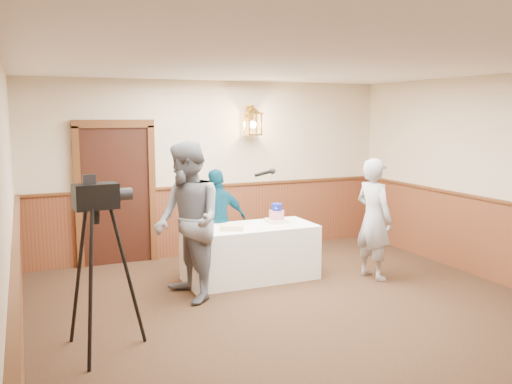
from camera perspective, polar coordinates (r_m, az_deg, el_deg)
ground at (r=6.05m, az=7.01°, el=-13.96°), size 7.00×7.00×0.00m
room_shell at (r=6.02m, az=4.64°, el=0.97°), size 6.02×7.02×2.81m
display_table at (r=7.53m, az=-0.61°, el=-6.40°), size 1.80×0.80×0.75m
tiered_cake at (r=7.66m, az=2.18°, el=-2.45°), size 0.28×0.28×0.27m
sheet_cake_yellow at (r=7.22m, az=-2.52°, el=-3.73°), size 0.37×0.33×0.06m
sheet_cake_green at (r=7.22m, az=-5.91°, el=-3.75°), size 0.29×0.24×0.07m
interviewer at (r=6.62m, az=-7.20°, el=-3.12°), size 1.60×1.04×1.96m
baker at (r=7.65m, az=12.28°, el=-2.79°), size 0.50×0.67×1.68m
assistant_p at (r=7.79m, az=-4.07°, el=-3.08°), size 0.90×0.43×1.50m
tv_camera_rig at (r=5.43m, az=-16.17°, el=-8.64°), size 0.64×0.60×1.64m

